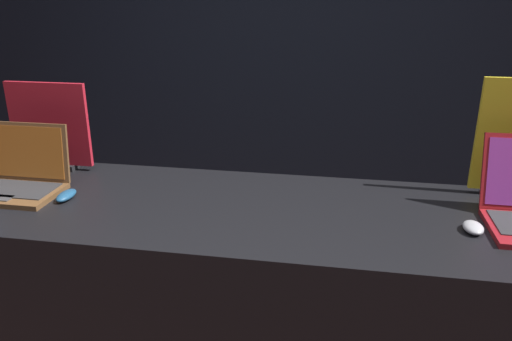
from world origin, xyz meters
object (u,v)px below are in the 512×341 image
promo_stand_front (50,129)px  mouse_back (473,227)px  laptop_front (17,177)px  mouse_front (66,195)px

promo_stand_front → mouse_back: promo_stand_front is taller
laptop_front → mouse_front: (0.23, -0.05, -0.05)m
laptop_front → promo_stand_front: size_ratio=0.94×
mouse_back → laptop_front: bearing=177.9°
promo_stand_front → laptop_front: bearing=-90.0°
mouse_front → laptop_front: bearing=168.9°
mouse_front → mouse_back: 1.50m
mouse_front → promo_stand_front: 0.43m
mouse_front → promo_stand_front: (-0.23, 0.32, 0.17)m
mouse_front → mouse_back: same height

